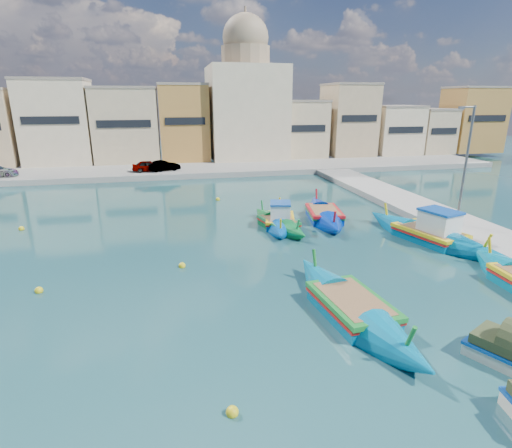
{
  "coord_description": "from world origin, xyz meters",
  "views": [
    {
      "loc": [
        -0.72,
        -15.65,
        8.31
      ],
      "look_at": [
        4.0,
        6.0,
        1.4
      ],
      "focal_mm": 28.0,
      "sensor_mm": 36.0,
      "label": 1
    }
  ],
  "objects_px": {
    "luzzu_turquoise_cabin": "(430,235)",
    "luzzu_cyan_mid": "(324,216)",
    "quay_street_lamp": "(465,166)",
    "luzzu_green": "(278,224)",
    "church_block": "(246,99)",
    "luzzu_blue_cabin": "(280,221)",
    "luzzu_blue_south": "(352,309)"
  },
  "relations": [
    {
      "from": "luzzu_cyan_mid",
      "to": "luzzu_turquoise_cabin",
      "type": "bearing_deg",
      "value": -51.76
    },
    {
      "from": "church_block",
      "to": "luzzu_turquoise_cabin",
      "type": "distance_m",
      "value": 36.54
    },
    {
      "from": "luzzu_turquoise_cabin",
      "to": "luzzu_blue_south",
      "type": "bearing_deg",
      "value": -139.87
    },
    {
      "from": "luzzu_turquoise_cabin",
      "to": "luzzu_blue_south",
      "type": "distance_m",
      "value": 11.15
    },
    {
      "from": "luzzu_blue_south",
      "to": "luzzu_cyan_mid",
      "type": "bearing_deg",
      "value": 73.1
    },
    {
      "from": "luzzu_blue_cabin",
      "to": "luzzu_cyan_mid",
      "type": "height_order",
      "value": "luzzu_blue_cabin"
    },
    {
      "from": "quay_street_lamp",
      "to": "luzzu_cyan_mid",
      "type": "relative_size",
      "value": 0.86
    },
    {
      "from": "quay_street_lamp",
      "to": "luzzu_turquoise_cabin",
      "type": "xyz_separation_m",
      "value": [
        -2.85,
        -1.35,
        -3.94
      ]
    },
    {
      "from": "luzzu_cyan_mid",
      "to": "luzzu_blue_south",
      "type": "relative_size",
      "value": 0.96
    },
    {
      "from": "luzzu_turquoise_cabin",
      "to": "luzzu_blue_cabin",
      "type": "distance_m",
      "value": 9.53
    },
    {
      "from": "church_block",
      "to": "luzzu_green",
      "type": "xyz_separation_m",
      "value": [
        -3.74,
        -30.77,
        -8.17
      ]
    },
    {
      "from": "quay_street_lamp",
      "to": "church_block",
      "type": "bearing_deg",
      "value": 102.35
    },
    {
      "from": "luzzu_turquoise_cabin",
      "to": "luzzu_green",
      "type": "distance_m",
      "value": 9.51
    },
    {
      "from": "luzzu_green",
      "to": "luzzu_turquoise_cabin",
      "type": "bearing_deg",
      "value": -28.8
    },
    {
      "from": "church_block",
      "to": "luzzu_turquoise_cabin",
      "type": "height_order",
      "value": "church_block"
    },
    {
      "from": "quay_street_lamp",
      "to": "luzzu_green",
      "type": "xyz_separation_m",
      "value": [
        -11.18,
        3.23,
        -4.09
      ]
    },
    {
      "from": "luzzu_cyan_mid",
      "to": "luzzu_blue_south",
      "type": "distance_m",
      "value": 13.57
    },
    {
      "from": "luzzu_green",
      "to": "luzzu_cyan_mid",
      "type": "bearing_deg",
      "value": 18.03
    },
    {
      "from": "luzzu_green",
      "to": "luzzu_blue_cabin",
      "type": "bearing_deg",
      "value": 62.31
    },
    {
      "from": "luzzu_turquoise_cabin",
      "to": "luzzu_cyan_mid",
      "type": "xyz_separation_m",
      "value": [
        -4.58,
        5.81,
        -0.11
      ]
    },
    {
      "from": "luzzu_green",
      "to": "luzzu_blue_south",
      "type": "relative_size",
      "value": 0.76
    },
    {
      "from": "church_block",
      "to": "luzzu_blue_south",
      "type": "bearing_deg",
      "value": -95.27
    },
    {
      "from": "church_block",
      "to": "luzzu_green",
      "type": "relative_size",
      "value": 2.58
    },
    {
      "from": "luzzu_cyan_mid",
      "to": "luzzu_green",
      "type": "height_order",
      "value": "luzzu_cyan_mid"
    },
    {
      "from": "luzzu_blue_cabin",
      "to": "luzzu_cyan_mid",
      "type": "bearing_deg",
      "value": 12.77
    },
    {
      "from": "luzzu_green",
      "to": "quay_street_lamp",
      "type": "bearing_deg",
      "value": -16.12
    },
    {
      "from": "luzzu_turquoise_cabin",
      "to": "luzzu_green",
      "type": "bearing_deg",
      "value": 151.2
    },
    {
      "from": "church_block",
      "to": "luzzu_blue_cabin",
      "type": "relative_size",
      "value": 2.45
    },
    {
      "from": "luzzu_turquoise_cabin",
      "to": "luzzu_cyan_mid",
      "type": "bearing_deg",
      "value": 128.24
    },
    {
      "from": "quay_street_lamp",
      "to": "luzzu_green",
      "type": "relative_size",
      "value": 1.08
    },
    {
      "from": "luzzu_turquoise_cabin",
      "to": "luzzu_cyan_mid",
      "type": "distance_m",
      "value": 7.39
    },
    {
      "from": "luzzu_turquoise_cabin",
      "to": "luzzu_blue_south",
      "type": "height_order",
      "value": "luzzu_turquoise_cabin"
    }
  ]
}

